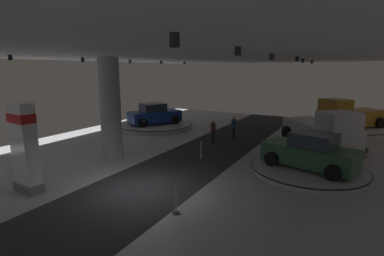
# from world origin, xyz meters

# --- Properties ---
(ground) EXTENTS (24.00, 44.00, 0.06)m
(ground) POSITION_xyz_m (0.00, 0.00, -0.02)
(ground) COLOR #B2B2B7
(ceiling_with_spotlights) EXTENTS (24.00, 44.00, 0.39)m
(ceiling_with_spotlights) POSITION_xyz_m (0.00, 0.00, 5.55)
(ceiling_with_spotlights) COLOR silver
(column_left) EXTENTS (1.12, 1.12, 5.50)m
(column_left) POSITION_xyz_m (-4.16, 2.80, 2.75)
(column_left) COLOR #ADADB2
(column_left) RESTS_ON ground
(brand_sign_pylon) EXTENTS (1.31, 0.74, 3.60)m
(brand_sign_pylon) POSITION_xyz_m (-3.84, -2.29, 1.87)
(brand_sign_pylon) COLOR slate
(brand_sign_pylon) RESTS_ON ground
(display_platform_far_left) EXTENTS (6.12, 6.12, 0.37)m
(display_platform_far_left) POSITION_xyz_m (-7.03, 10.72, 0.20)
(display_platform_far_left) COLOR #B7B7BC
(display_platform_far_left) RESTS_ON ground
(display_car_far_left) EXTENTS (3.68, 4.54, 1.71)m
(display_car_far_left) POSITION_xyz_m (-7.04, 10.70, 1.13)
(display_car_far_left) COLOR navy
(display_car_far_left) RESTS_ON display_platform_far_left
(display_platform_far_right) EXTENTS (5.68, 5.68, 0.22)m
(display_platform_far_right) POSITION_xyz_m (5.65, 10.57, 0.13)
(display_platform_far_right) COLOR #333338
(display_platform_far_right) RESTS_ON ground
(pickup_truck_far_right) EXTENTS (5.02, 5.41, 2.30)m
(pickup_truck_far_right) POSITION_xyz_m (5.86, 10.32, 1.16)
(pickup_truck_far_right) COLOR silver
(pickup_truck_far_right) RESTS_ON display_platform_far_right
(display_platform_deep_right) EXTENTS (5.68, 5.68, 0.28)m
(display_platform_deep_right) POSITION_xyz_m (7.26, 17.50, 0.16)
(display_platform_deep_right) COLOR silver
(display_platform_deep_right) RESTS_ON ground
(pickup_truck_deep_right) EXTENTS (5.06, 5.38, 2.30)m
(pickup_truck_deep_right) POSITION_xyz_m (7.05, 17.26, 1.21)
(pickup_truck_deep_right) COLOR #B77519
(pickup_truck_deep_right) RESTS_ON display_platform_deep_right
(display_platform_mid_right) EXTENTS (5.37, 5.37, 0.24)m
(display_platform_mid_right) POSITION_xyz_m (5.76, 5.56, 0.14)
(display_platform_mid_right) COLOR #B7B7BC
(display_platform_mid_right) RESTS_ON ground
(display_car_mid_right) EXTENTS (4.52, 3.05, 1.71)m
(display_car_mid_right) POSITION_xyz_m (5.79, 5.55, 1.01)
(display_car_mid_right) COLOR #2D5638
(display_car_mid_right) RESTS_ON display_platform_mid_right
(visitor_walking_near) EXTENTS (0.32, 0.32, 1.59)m
(visitor_walking_near) POSITION_xyz_m (0.09, 10.36, 0.91)
(visitor_walking_near) COLOR black
(visitor_walking_near) RESTS_ON ground
(visitor_walking_far) EXTENTS (0.32, 0.32, 1.59)m
(visitor_walking_far) POSITION_xyz_m (-0.56, 8.32, 0.91)
(visitor_walking_far) COLOR black
(visitor_walking_far) RESTS_ON ground
(stanchion_a) EXTENTS (0.28, 0.28, 1.01)m
(stanchion_a) POSITION_xyz_m (0.29, 4.96, 0.37)
(stanchion_a) COLOR #333338
(stanchion_a) RESTS_ON ground
(stanchion_b) EXTENTS (0.28, 0.28, 1.01)m
(stanchion_b) POSITION_xyz_m (2.40, -1.01, 0.37)
(stanchion_b) COLOR #333338
(stanchion_b) RESTS_ON ground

